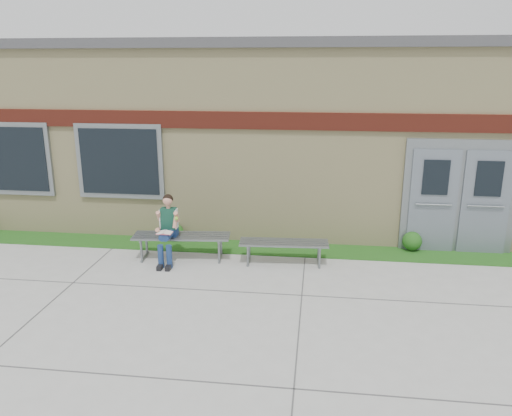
# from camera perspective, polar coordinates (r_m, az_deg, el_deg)

# --- Properties ---
(ground) EXTENTS (80.00, 80.00, 0.00)m
(ground) POSITION_cam_1_polar(r_m,az_deg,el_deg) (8.05, -2.14, -11.12)
(ground) COLOR #9E9E99
(ground) RESTS_ON ground
(grass_strip) EXTENTS (16.00, 0.80, 0.02)m
(grass_strip) POSITION_cam_1_polar(r_m,az_deg,el_deg) (10.41, 0.17, -4.59)
(grass_strip) COLOR #144412
(grass_strip) RESTS_ON ground
(school_building) EXTENTS (16.20, 6.22, 4.20)m
(school_building) POSITION_cam_1_polar(r_m,az_deg,el_deg) (13.21, 1.99, 9.17)
(school_building) COLOR beige
(school_building) RESTS_ON ground
(bench_left) EXTENTS (1.92, 0.70, 0.49)m
(bench_left) POSITION_cam_1_polar(r_m,az_deg,el_deg) (9.87, -8.49, -3.69)
(bench_left) COLOR slate
(bench_left) RESTS_ON ground
(bench_right) EXTENTS (1.71, 0.56, 0.44)m
(bench_right) POSITION_cam_1_polar(r_m,az_deg,el_deg) (9.55, 3.19, -4.45)
(bench_right) COLOR slate
(bench_right) RESTS_ON ground
(girl) EXTENTS (0.45, 0.75, 1.32)m
(girl) POSITION_cam_1_polar(r_m,az_deg,el_deg) (9.64, -10.08, -2.16)
(girl) COLOR navy
(girl) RESTS_ON ground
(shrub_mid) EXTENTS (0.36, 0.36, 0.36)m
(shrub_mid) POSITION_cam_1_polar(r_m,az_deg,el_deg) (10.93, -9.19, -2.73)
(shrub_mid) COLOR #144412
(shrub_mid) RESTS_ON grass_strip
(shrub_east) EXTENTS (0.39, 0.39, 0.39)m
(shrub_east) POSITION_cam_1_polar(r_m,az_deg,el_deg) (10.69, 17.41, -3.63)
(shrub_east) COLOR #144412
(shrub_east) RESTS_ON grass_strip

